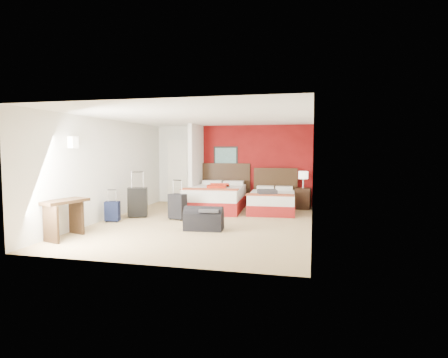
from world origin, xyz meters
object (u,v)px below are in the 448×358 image
(desk, at_px, (64,219))
(table_lamp, at_px, (303,180))
(suitcase_charcoal, at_px, (177,207))
(duffel_bag, at_px, (204,220))
(bed_right, at_px, (272,202))
(red_suitcase_open, at_px, (218,186))
(nightstand, at_px, (303,198))
(suitcase_black, at_px, (138,203))
(bed_left, at_px, (216,198))
(suitcase_navy, at_px, (112,212))

(desk, bearing_deg, table_lamp, 62.93)
(suitcase_charcoal, bearing_deg, table_lamp, 53.96)
(suitcase_charcoal, relative_size, duffel_bag, 0.73)
(table_lamp, height_order, desk, table_lamp)
(bed_right, bearing_deg, red_suitcase_open, -179.35)
(nightstand, distance_m, suitcase_black, 4.75)
(table_lamp, bearing_deg, desk, -133.12)
(suitcase_charcoal, bearing_deg, bed_left, 86.59)
(suitcase_black, bearing_deg, red_suitcase_open, 19.17)
(suitcase_navy, distance_m, desk, 1.71)
(bed_right, xyz_separation_m, suitcase_navy, (-3.60, -2.33, -0.03))
(suitcase_black, height_order, suitcase_charcoal, suitcase_black)
(bed_right, bearing_deg, bed_left, 176.88)
(red_suitcase_open, xyz_separation_m, suitcase_black, (-1.76, -1.51, -0.33))
(bed_left, distance_m, duffel_bag, 2.71)
(bed_right, relative_size, suitcase_charcoal, 2.92)
(nightstand, relative_size, suitcase_black, 0.83)
(red_suitcase_open, bearing_deg, table_lamp, 11.56)
(desk, bearing_deg, bed_right, 63.83)
(red_suitcase_open, relative_size, suitcase_navy, 1.56)
(suitcase_charcoal, height_order, desk, desk)
(duffel_bag, relative_size, desk, 0.91)
(bed_right, relative_size, table_lamp, 3.61)
(duffel_bag, bearing_deg, suitcase_charcoal, 129.66)
(suitcase_navy, bearing_deg, table_lamp, 23.22)
(table_lamp, relative_size, suitcase_charcoal, 0.81)
(desk, bearing_deg, suitcase_black, 97.17)
(nightstand, bearing_deg, red_suitcase_open, -155.08)
(suitcase_navy, height_order, duffel_bag, suitcase_navy)
(bed_left, height_order, nightstand, bed_left)
(nightstand, height_order, suitcase_charcoal, nightstand)
(suitcase_navy, bearing_deg, desk, -103.92)
(table_lamp, xyz_separation_m, suitcase_black, (-4.11, -2.37, -0.49))
(suitcase_charcoal, bearing_deg, suitcase_navy, -140.44)
(red_suitcase_open, distance_m, desk, 4.49)
(suitcase_navy, relative_size, desk, 0.51)
(bed_left, distance_m, suitcase_charcoal, 1.76)
(bed_left, distance_m, suitcase_navy, 3.06)
(suitcase_charcoal, xyz_separation_m, desk, (-1.49, -2.36, 0.08))
(red_suitcase_open, bearing_deg, bed_left, 126.42)
(red_suitcase_open, bearing_deg, duffel_bag, -91.35)
(duffel_bag, xyz_separation_m, desk, (-2.47, -1.36, 0.17))
(nightstand, xyz_separation_m, desk, (-4.49, -4.79, 0.08))
(suitcase_navy, xyz_separation_m, duffel_bag, (2.40, -0.35, -0.02))
(red_suitcase_open, height_order, suitcase_navy, red_suitcase_open)
(bed_left, bearing_deg, duffel_bag, -84.39)
(suitcase_black, xyz_separation_m, suitcase_navy, (-0.31, -0.72, -0.13))
(suitcase_navy, bearing_deg, suitcase_black, 54.74)
(table_lamp, bearing_deg, red_suitcase_open, -159.86)
(bed_left, bearing_deg, suitcase_charcoal, -111.75)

